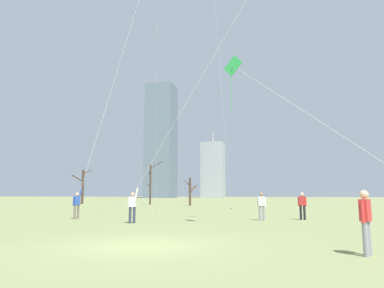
% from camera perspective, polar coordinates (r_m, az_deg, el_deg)
% --- Properties ---
extents(ground_plane, '(400.00, 400.00, 0.00)m').
position_cam_1_polar(ground_plane, '(10.99, -7.99, -16.02)').
color(ground_plane, '#848E56').
extents(kite_flyer_far_back_green, '(7.70, 3.29, 8.45)m').
position_cam_1_polar(kite_flyer_far_back_green, '(14.89, 27.61, -4.08)').
color(kite_flyer_far_back_green, gray).
rests_on(kite_flyer_far_back_green, ground).
extents(kite_flyer_midfield_left_white, '(2.34, 6.25, 19.26)m').
position_cam_1_polar(kite_flyer_midfield_left_white, '(24.13, -16.02, -1.81)').
color(kite_flyer_midfield_left_white, '#726656').
rests_on(kite_flyer_midfield_left_white, ground).
extents(kite_flyer_midfield_right_red, '(7.70, 0.65, 13.43)m').
position_cam_1_polar(kite_flyer_midfield_right_red, '(18.79, -5.43, -2.27)').
color(kite_flyer_midfield_right_red, '#33384C').
rests_on(kite_flyer_midfield_right_red, ground).
extents(bystander_far_off_by_trees, '(0.34, 0.46, 1.62)m').
position_cam_1_polar(bystander_far_off_by_trees, '(9.97, 26.40, -10.85)').
color(bystander_far_off_by_trees, gray).
rests_on(bystander_far_off_by_trees, ground).
extents(bystander_strolling_midfield, '(0.51, 0.23, 1.62)m').
position_cam_1_polar(bystander_strolling_midfield, '(21.15, 11.25, -9.68)').
color(bystander_strolling_midfield, gray).
rests_on(bystander_strolling_midfield, ground).
extents(bystander_watching_nearby, '(0.49, 0.29, 1.62)m').
position_cam_1_polar(bystander_watching_nearby, '(22.42, 17.50, -9.37)').
color(bystander_watching_nearby, black).
rests_on(bystander_watching_nearby, ground).
extents(distant_kite_low_near_trees_yellow, '(1.83, 5.23, 23.90)m').
position_cam_1_polar(distant_kite_low_near_trees_yellow, '(39.10, -5.59, 21.18)').
color(distant_kite_low_near_trees_yellow, yellow).
rests_on(distant_kite_low_near_trees_yellow, ground).
extents(bare_tree_right_of_center, '(2.29, 1.80, 6.61)m').
position_cam_1_polar(bare_tree_right_of_center, '(53.55, -6.75, -6.36)').
color(bare_tree_right_of_center, '#423326').
rests_on(bare_tree_right_of_center, ground).
extents(bare_tree_rightmost, '(2.02, 2.84, 5.52)m').
position_cam_1_polar(bare_tree_rightmost, '(58.66, -17.37, -6.45)').
color(bare_tree_rightmost, '#423326').
rests_on(bare_tree_rightmost, ground).
extents(bare_tree_leftmost, '(2.03, 2.21, 3.76)m').
position_cam_1_polar(bare_tree_leftmost, '(48.02, -0.30, -7.56)').
color(bare_tree_leftmost, '#4C3828').
rests_on(bare_tree_leftmost, ground).
extents(skyline_tall_tower, '(8.09, 11.77, 30.33)m').
position_cam_1_polar(skyline_tall_tower, '(168.70, -5.58, -3.50)').
color(skyline_tall_tower, gray).
rests_on(skyline_tall_tower, ground).
extents(skyline_mid_tower_right, '(11.68, 11.50, 49.41)m').
position_cam_1_polar(skyline_mid_tower_right, '(153.67, -5.06, 0.53)').
color(skyline_mid_tower_right, slate).
rests_on(skyline_mid_tower_right, ground).
extents(skyline_wide_slab, '(10.28, 9.39, 31.34)m').
position_cam_1_polar(skyline_wide_slab, '(165.46, 3.45, -4.23)').
color(skyline_wide_slab, '#9EA3AD').
rests_on(skyline_wide_slab, ground).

